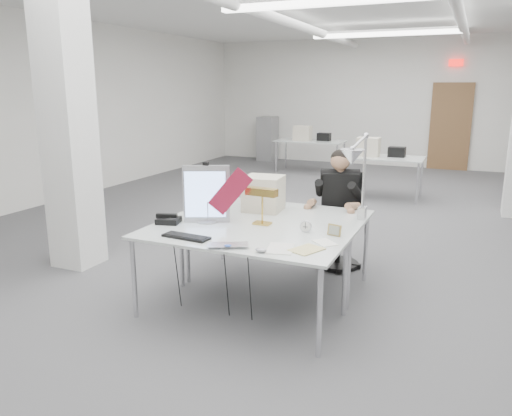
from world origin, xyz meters
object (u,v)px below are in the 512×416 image
(seated_person, at_px, (339,190))
(laptop, at_px, (228,248))
(desk_phone, at_px, (169,220))
(architect_lamp, at_px, (358,183))
(desk_main, at_px, (240,236))
(beige_monitor, at_px, (264,193))
(office_chair, at_px, (339,226))
(bankers_lamp, at_px, (262,208))
(monitor, at_px, (206,194))

(seated_person, xyz_separation_m, laptop, (-0.39, -1.93, -0.13))
(desk_phone, bearing_deg, architect_lamp, 5.94)
(desk_main, relative_size, beige_monitor, 4.80)
(seated_person, distance_m, beige_monitor, 0.90)
(desk_main, bearing_deg, architect_lamp, 39.65)
(desk_main, height_order, office_chair, office_chair)
(laptop, relative_size, desk_phone, 1.58)
(bankers_lamp, height_order, architect_lamp, architect_lamp)
(monitor, xyz_separation_m, beige_monitor, (0.31, 0.63, -0.09))
(beige_monitor, bearing_deg, desk_main, -85.59)
(desk_phone, bearing_deg, office_chair, 35.62)
(office_chair, xyz_separation_m, seated_person, (0.00, -0.05, 0.42))
(desk_main, relative_size, architect_lamp, 2.26)
(seated_person, distance_m, laptop, 1.97)
(office_chair, distance_m, bankers_lamp, 1.34)
(desk_main, xyz_separation_m, desk_phone, (-0.78, 0.09, 0.04))
(monitor, relative_size, architect_lamp, 0.68)
(office_chair, xyz_separation_m, laptop, (-0.39, -1.98, 0.29))
(bankers_lamp, bearing_deg, architect_lamp, 25.54)
(monitor, bearing_deg, desk_phone, -173.70)
(office_chair, bearing_deg, beige_monitor, -150.65)
(desk_main, xyz_separation_m, bankers_lamp, (0.04, 0.40, 0.17))
(office_chair, distance_m, monitor, 1.72)
(bankers_lamp, height_order, desk_phone, bankers_lamp)
(desk_main, height_order, architect_lamp, architect_lamp)
(desk_main, distance_m, office_chair, 1.69)
(desk_phone, xyz_separation_m, beige_monitor, (0.62, 0.81, 0.15))
(desk_main, xyz_separation_m, laptop, (0.08, -0.38, 0.03))
(office_chair, xyz_separation_m, architect_lamp, (0.38, -0.89, 0.68))
(monitor, relative_size, laptop, 1.64)
(office_chair, height_order, beige_monitor, beige_monitor)
(laptop, height_order, bankers_lamp, bankers_lamp)
(bankers_lamp, distance_m, architect_lamp, 0.90)
(monitor, xyz_separation_m, architect_lamp, (1.32, 0.44, 0.13))
(office_chair, height_order, laptop, office_chair)
(laptop, height_order, desk_phone, desk_phone)
(laptop, distance_m, beige_monitor, 1.31)
(desk_main, relative_size, office_chair, 1.89)
(desk_main, xyz_separation_m, office_chair, (0.47, 1.60, -0.27))
(bankers_lamp, bearing_deg, seated_person, 74.50)
(seated_person, xyz_separation_m, bankers_lamp, (-0.43, -1.15, 0.01))
(office_chair, xyz_separation_m, bankers_lamp, (-0.43, -1.20, 0.44))
(seated_person, bearing_deg, beige_monitor, -152.78)
(architect_lamp, bearing_deg, seated_person, 125.22)
(desk_main, height_order, desk_phone, desk_phone)
(bankers_lamp, bearing_deg, laptop, -82.26)
(laptop, height_order, architect_lamp, architect_lamp)
(seated_person, xyz_separation_m, desk_phone, (-1.24, -1.46, -0.12))
(monitor, bearing_deg, architect_lamp, -5.81)
(bankers_lamp, xyz_separation_m, beige_monitor, (-0.20, 0.50, 0.02))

